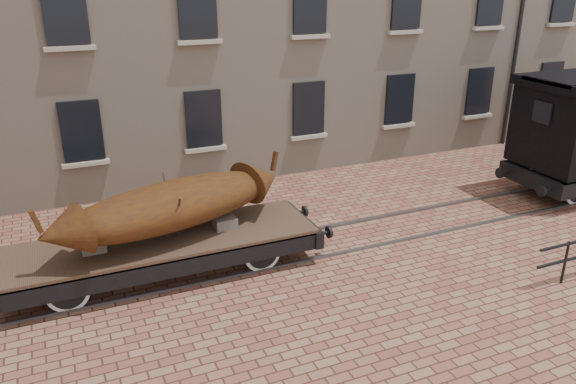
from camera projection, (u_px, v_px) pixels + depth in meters
name	position (u px, v px, depth m)	size (l,w,h in m)	color
ground	(355.00, 236.00, 14.40)	(90.00, 90.00, 0.00)	brown
rail_track	(355.00, 235.00, 14.39)	(30.00, 1.52, 0.06)	#59595E
flatcar_wagon	(163.00, 246.00, 12.34)	(7.59, 2.06, 1.15)	#483327
iron_boat	(173.00, 205.00, 12.11)	(5.70, 2.87, 1.41)	#4D2B0C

